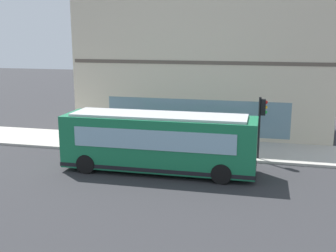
{
  "coord_description": "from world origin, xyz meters",
  "views": [
    {
      "loc": [
        -20.33,
        -4.79,
        7.02
      ],
      "look_at": [
        2.32,
        0.78,
        1.93
      ],
      "focal_mm": 44.55,
      "sensor_mm": 36.0,
      "label": 1
    }
  ],
  "objects_px": {
    "fire_hydrant": "(173,144)",
    "pedestrian_near_hydrant": "(131,132)",
    "pedestrian_by_light_pole": "(176,131)",
    "city_bus_nearside": "(158,143)",
    "traffic_light_near_corner": "(262,116)"
  },
  "relations": [
    {
      "from": "pedestrian_by_light_pole",
      "to": "pedestrian_near_hydrant",
      "type": "xyz_separation_m",
      "value": [
        -1.06,
        2.62,
        0.01
      ]
    },
    {
      "from": "traffic_light_near_corner",
      "to": "fire_hydrant",
      "type": "height_order",
      "value": "traffic_light_near_corner"
    },
    {
      "from": "city_bus_nearside",
      "to": "pedestrian_by_light_pole",
      "type": "bearing_deg",
      "value": 2.6
    },
    {
      "from": "traffic_light_near_corner",
      "to": "pedestrian_near_hydrant",
      "type": "bearing_deg",
      "value": 84.16
    },
    {
      "from": "city_bus_nearside",
      "to": "pedestrian_by_light_pole",
      "type": "height_order",
      "value": "city_bus_nearside"
    },
    {
      "from": "city_bus_nearside",
      "to": "fire_hydrant",
      "type": "distance_m",
      "value": 3.82
    },
    {
      "from": "fire_hydrant",
      "to": "pedestrian_near_hydrant",
      "type": "distance_m",
      "value": 2.87
    },
    {
      "from": "city_bus_nearside",
      "to": "fire_hydrant",
      "type": "xyz_separation_m",
      "value": [
        3.67,
        0.05,
        -1.04
      ]
    },
    {
      "from": "pedestrian_near_hydrant",
      "to": "traffic_light_near_corner",
      "type": "bearing_deg",
      "value": -95.84
    },
    {
      "from": "pedestrian_by_light_pole",
      "to": "pedestrian_near_hydrant",
      "type": "distance_m",
      "value": 2.83
    },
    {
      "from": "pedestrian_by_light_pole",
      "to": "pedestrian_near_hydrant",
      "type": "height_order",
      "value": "pedestrian_near_hydrant"
    },
    {
      "from": "pedestrian_near_hydrant",
      "to": "pedestrian_by_light_pole",
      "type": "bearing_deg",
      "value": -67.97
    },
    {
      "from": "fire_hydrant",
      "to": "pedestrian_by_light_pole",
      "type": "height_order",
      "value": "pedestrian_by_light_pole"
    },
    {
      "from": "traffic_light_near_corner",
      "to": "fire_hydrant",
      "type": "relative_size",
      "value": 4.74
    },
    {
      "from": "city_bus_nearside",
      "to": "traffic_light_near_corner",
      "type": "bearing_deg",
      "value": -58.18
    }
  ]
}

